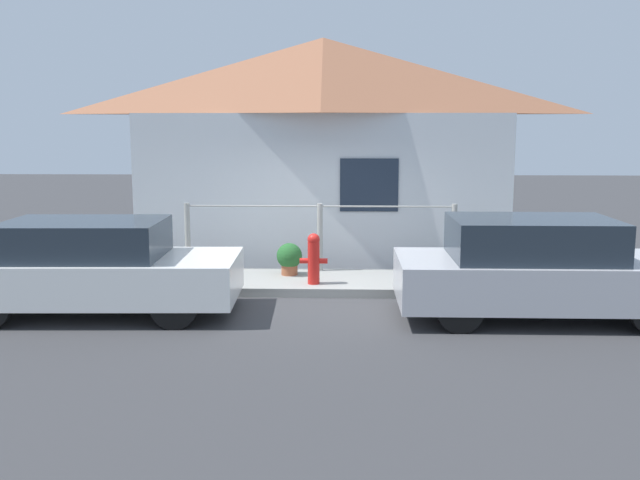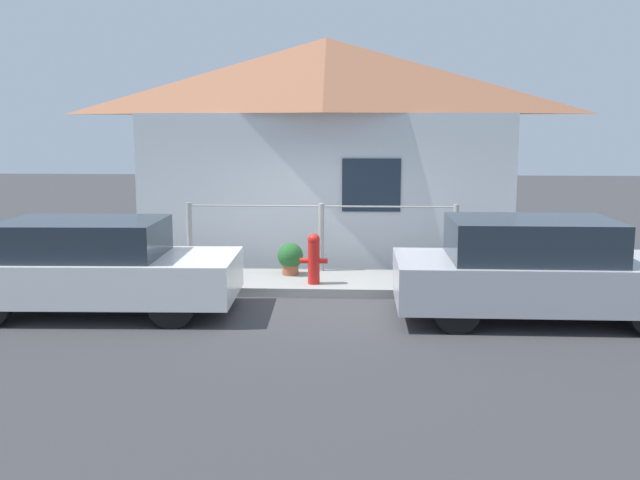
{
  "view_description": "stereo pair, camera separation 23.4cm",
  "coord_description": "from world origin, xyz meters",
  "px_view_note": "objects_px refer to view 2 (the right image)",
  "views": [
    {
      "loc": [
        0.43,
        -11.15,
        2.72
      ],
      "look_at": [
        0.04,
        0.3,
        0.9
      ],
      "focal_mm": 40.0,
      "sensor_mm": 36.0,
      "label": 1
    },
    {
      "loc": [
        0.67,
        -11.14,
        2.72
      ],
      "look_at": [
        0.04,
        0.3,
        0.9
      ],
      "focal_mm": 40.0,
      "sensor_mm": 36.0,
      "label": 2
    }
  ],
  "objects_px": {
    "car_left": "(94,267)",
    "fire_hydrant": "(314,258)",
    "potted_plant_near_hydrant": "(290,258)",
    "car_right": "(538,270)"
  },
  "relations": [
    {
      "from": "car_right",
      "to": "potted_plant_near_hydrant",
      "type": "xyz_separation_m",
      "value": [
        -3.74,
        2.21,
        -0.27
      ]
    },
    {
      "from": "car_right",
      "to": "potted_plant_near_hydrant",
      "type": "distance_m",
      "value": 4.35
    },
    {
      "from": "car_left",
      "to": "car_right",
      "type": "xyz_separation_m",
      "value": [
        6.42,
        0.0,
        0.02
      ]
    },
    {
      "from": "potted_plant_near_hydrant",
      "to": "car_right",
      "type": "bearing_deg",
      "value": -30.55
    },
    {
      "from": "car_left",
      "to": "fire_hydrant",
      "type": "distance_m",
      "value": 3.48
    },
    {
      "from": "car_right",
      "to": "fire_hydrant",
      "type": "distance_m",
      "value": 3.61
    },
    {
      "from": "car_right",
      "to": "potted_plant_near_hydrant",
      "type": "height_order",
      "value": "car_right"
    },
    {
      "from": "car_left",
      "to": "potted_plant_near_hydrant",
      "type": "distance_m",
      "value": 3.48
    },
    {
      "from": "fire_hydrant",
      "to": "car_right",
      "type": "bearing_deg",
      "value": -24.44
    },
    {
      "from": "car_left",
      "to": "fire_hydrant",
      "type": "bearing_deg",
      "value": 23.35
    }
  ]
}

